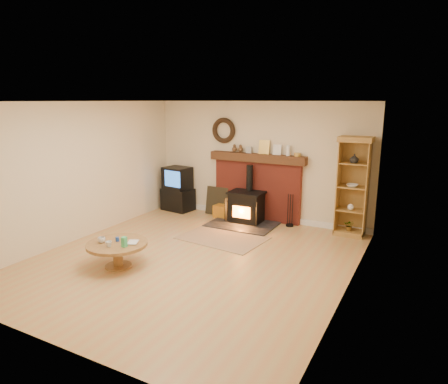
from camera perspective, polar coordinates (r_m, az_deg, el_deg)
The scene contains 11 objects.
ground at distance 6.83m, azimuth -4.43°, elevation -9.59°, with size 5.50×5.50×0.00m, color tan.
room_shell at distance 6.46m, azimuth -4.38°, elevation 4.93°, with size 5.02×5.52×2.61m.
chimney_breast at distance 8.86m, azimuth 4.74°, elevation 1.14°, with size 2.20×0.22×1.78m.
wood_stove at distance 8.65m, azimuth 3.11°, elevation -2.32°, with size 1.40×1.00×1.25m.
area_rug at distance 7.80m, azimuth -0.21°, elevation -6.58°, with size 1.58×1.09×0.01m, color brown.
tv_unit at distance 9.70m, azimuth -6.64°, elevation 0.34°, with size 0.78×0.59×1.05m.
curio_cabinet at distance 8.14m, azimuth 17.93°, elevation 0.73°, with size 0.63×0.45×1.95m.
firelog_box at distance 9.07m, azimuth 0.06°, elevation -2.83°, with size 0.46×0.29×0.29m, color gold.
leaning_painting at distance 9.28m, azimuth -1.03°, elevation -1.29°, with size 0.55×0.03×0.66m, color black.
fire_tools at distance 8.59m, azimuth 9.37°, elevation -3.99°, with size 0.16×0.16×0.70m.
coffee_table at distance 6.63m, azimuth -15.03°, elevation -7.64°, with size 0.96×0.96×0.57m.
Camera 1 is at (3.41, -5.31, 2.63)m, focal length 32.00 mm.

